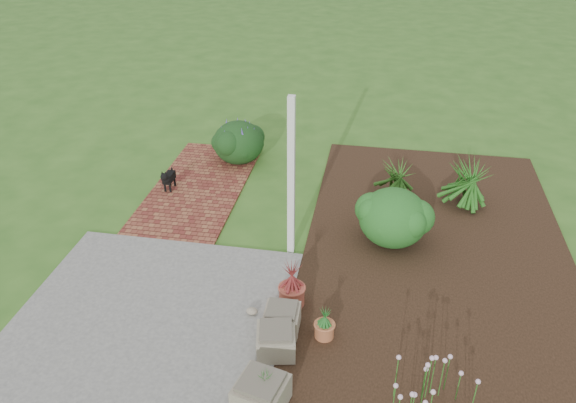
% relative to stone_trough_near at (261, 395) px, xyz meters
% --- Properties ---
extents(ground, '(80.00, 80.00, 0.00)m').
position_rel_stone_trough_near_xyz_m(ground, '(-0.48, 2.81, -0.21)').
color(ground, '#305E1D').
rests_on(ground, ground).
extents(concrete_patio, '(3.50, 3.50, 0.04)m').
position_rel_stone_trough_near_xyz_m(concrete_patio, '(-1.73, 1.06, -0.19)').
color(concrete_patio, '#60605D').
rests_on(concrete_patio, ground).
extents(brick_path, '(1.60, 3.50, 0.04)m').
position_rel_stone_trough_near_xyz_m(brick_path, '(-2.18, 4.56, -0.19)').
color(brick_path, maroon).
rests_on(brick_path, ground).
extents(garden_bed, '(4.00, 7.00, 0.03)m').
position_rel_stone_trough_near_xyz_m(garden_bed, '(2.02, 3.31, -0.19)').
color(garden_bed, black).
rests_on(garden_bed, ground).
extents(veranda_post, '(0.10, 0.10, 2.50)m').
position_rel_stone_trough_near_xyz_m(veranda_post, '(-0.18, 2.91, 1.04)').
color(veranda_post, white).
rests_on(veranda_post, ground).
extents(stone_trough_near, '(0.61, 0.61, 0.34)m').
position_rel_stone_trough_near_xyz_m(stone_trough_near, '(0.00, 0.00, 0.00)').
color(stone_trough_near, '#706556').
rests_on(stone_trough_near, concrete_patio).
extents(stone_trough_mid, '(0.54, 0.54, 0.30)m').
position_rel_stone_trough_near_xyz_m(stone_trough_mid, '(0.00, 0.81, -0.02)').
color(stone_trough_mid, gray).
rests_on(stone_trough_mid, concrete_patio).
extents(stone_trough_far, '(0.45, 0.45, 0.29)m').
position_rel_stone_trough_near_xyz_m(stone_trough_far, '(0.00, 1.20, -0.02)').
color(stone_trough_far, gray).
rests_on(stone_trough_far, concrete_patio).
extents(black_dog, '(0.15, 0.48, 0.41)m').
position_rel_stone_trough_near_xyz_m(black_dog, '(-2.66, 4.34, 0.08)').
color(black_dog, black).
rests_on(black_dog, brick_path).
extents(cream_ceramic_urn, '(0.31, 0.31, 0.36)m').
position_rel_stone_trough_near_xyz_m(cream_ceramic_urn, '(-1.66, 6.20, 0.01)').
color(cream_ceramic_urn, beige).
rests_on(cream_ceramic_urn, brick_path).
extents(evergreen_shrub, '(1.40, 1.40, 0.90)m').
position_rel_stone_trough_near_xyz_m(evergreen_shrub, '(1.32, 3.43, 0.27)').
color(evergreen_shrub, '#133D1A').
rests_on(evergreen_shrub, garden_bed).
extents(agapanthus_clump_back, '(1.24, 1.24, 1.00)m').
position_rel_stone_trough_near_xyz_m(agapanthus_clump_back, '(2.53, 4.75, 0.32)').
color(agapanthus_clump_back, '#173B11').
rests_on(agapanthus_clump_back, garden_bed).
extents(agapanthus_clump_front, '(1.19, 1.19, 0.81)m').
position_rel_stone_trough_near_xyz_m(agapanthus_clump_front, '(1.35, 4.87, 0.22)').
color(agapanthus_clump_front, '#0C3B0A').
rests_on(agapanthus_clump_front, garden_bed).
extents(pink_flower_patch, '(0.98, 0.98, 0.62)m').
position_rel_stone_trough_near_xyz_m(pink_flower_patch, '(1.80, 0.18, 0.13)').
color(pink_flower_patch, '#113D0F').
rests_on(pink_flower_patch, garden_bed).
extents(terracotta_pot_bronze, '(0.44, 0.44, 0.28)m').
position_rel_stone_trough_near_xyz_m(terracotta_pot_bronze, '(0.04, 1.70, -0.04)').
color(terracotta_pot_bronze, '#A34937').
rests_on(terracotta_pot_bronze, garden_bed).
extents(terracotta_pot_small_left, '(0.31, 0.31, 0.20)m').
position_rel_stone_trough_near_xyz_m(terracotta_pot_small_left, '(0.54, 1.17, -0.08)').
color(terracotta_pot_small_left, '#AB603A').
rests_on(terracotta_pot_small_left, garden_bed).
extents(terracotta_pot_small_right, '(0.34, 0.34, 0.22)m').
position_rel_stone_trough_near_xyz_m(terracotta_pot_small_right, '(0.04, 0.05, -0.07)').
color(terracotta_pot_small_right, '#9D5935').
rests_on(terracotta_pot_small_right, garden_bed).
extents(purple_flowering_bush, '(1.18, 1.18, 0.85)m').
position_rel_stone_trough_near_xyz_m(purple_flowering_bush, '(-1.73, 5.77, 0.21)').
color(purple_flowering_bush, black).
rests_on(purple_flowering_bush, ground).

